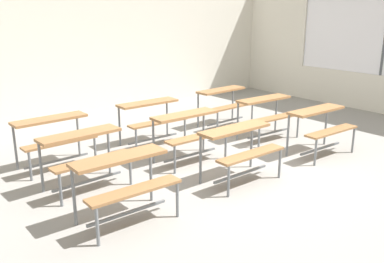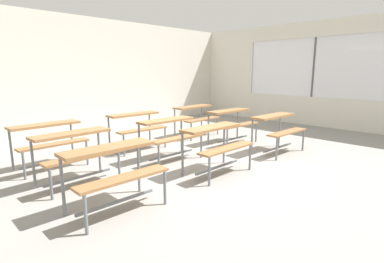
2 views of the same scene
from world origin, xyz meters
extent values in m
cube|color=gray|center=(0.00, 0.00, -0.03)|extent=(10.00, 9.00, 0.05)
cube|color=silver|center=(0.00, 4.50, 1.50)|extent=(10.00, 0.12, 3.00)
cube|color=silver|center=(5.00, 0.00, 0.42)|extent=(0.12, 9.00, 0.85)
cube|color=silver|center=(5.00, 0.00, 2.77)|extent=(0.12, 9.00, 0.45)
cube|color=silver|center=(5.00, 3.55, 1.70)|extent=(0.12, 1.90, 1.70)
cube|color=white|center=(5.00, 0.50, 1.70)|extent=(0.02, 4.20, 1.70)
cube|color=#4C5156|center=(5.00, 0.50, 1.70)|extent=(0.06, 0.05, 1.70)
cube|color=olive|center=(-2.12, -0.23, 0.72)|extent=(1.10, 0.34, 0.04)
cube|color=olive|center=(-2.12, -0.55, 0.44)|extent=(1.10, 0.24, 0.03)
cylinder|color=slate|center=(-2.61, -0.08, 0.36)|extent=(0.04, 0.04, 0.72)
cylinder|color=slate|center=(-1.61, -0.10, 0.36)|extent=(0.04, 0.04, 0.72)
cylinder|color=slate|center=(-2.62, -0.63, 0.22)|extent=(0.04, 0.04, 0.44)
cylinder|color=slate|center=(-1.62, -0.65, 0.22)|extent=(0.04, 0.04, 0.44)
cube|color=slate|center=(-2.12, -0.37, 0.10)|extent=(1.00, 0.05, 0.03)
cube|color=olive|center=(-0.30, -0.22, 0.72)|extent=(1.10, 0.32, 0.04)
cube|color=olive|center=(-0.30, -0.54, 0.44)|extent=(1.10, 0.22, 0.03)
cylinder|color=slate|center=(-0.80, -0.08, 0.36)|extent=(0.04, 0.04, 0.72)
cylinder|color=slate|center=(0.20, -0.08, 0.36)|extent=(0.04, 0.04, 0.72)
cylinder|color=slate|center=(-0.80, -0.63, 0.22)|extent=(0.04, 0.04, 0.44)
cylinder|color=slate|center=(0.20, -0.63, 0.22)|extent=(0.04, 0.04, 0.44)
cube|color=slate|center=(-0.30, -0.36, 0.10)|extent=(1.00, 0.03, 0.03)
cube|color=olive|center=(1.51, -0.27, 0.72)|extent=(1.11, 0.35, 0.04)
cube|color=olive|center=(1.50, -0.59, 0.44)|extent=(1.11, 0.25, 0.03)
cylinder|color=slate|center=(1.01, -0.11, 0.36)|extent=(0.04, 0.04, 0.72)
cylinder|color=slate|center=(2.01, -0.15, 0.36)|extent=(0.04, 0.04, 0.72)
cylinder|color=slate|center=(1.00, -0.66, 0.22)|extent=(0.04, 0.04, 0.44)
cylinder|color=slate|center=(2.00, -0.69, 0.22)|extent=(0.04, 0.04, 0.44)
cube|color=slate|center=(1.50, -0.41, 0.10)|extent=(1.00, 0.06, 0.03)
cube|color=olive|center=(-2.07, 0.89, 0.72)|extent=(1.11, 0.36, 0.04)
cube|color=olive|center=(-2.06, 0.57, 0.44)|extent=(1.11, 0.26, 0.03)
cylinder|color=slate|center=(-2.58, 1.01, 0.36)|extent=(0.04, 0.04, 0.72)
cylinder|color=slate|center=(-1.58, 1.05, 0.36)|extent=(0.04, 0.04, 0.72)
cylinder|color=slate|center=(-2.56, 0.46, 0.22)|extent=(0.04, 0.04, 0.44)
cylinder|color=slate|center=(-1.56, 0.50, 0.22)|extent=(0.04, 0.04, 0.44)
cube|color=slate|center=(-2.07, 0.75, 0.10)|extent=(1.00, 0.07, 0.03)
cube|color=olive|center=(-0.35, 0.84, 0.72)|extent=(1.10, 0.33, 0.04)
cube|color=olive|center=(-0.35, 0.52, 0.44)|extent=(1.10, 0.23, 0.03)
cylinder|color=slate|center=(-0.84, 0.98, 0.36)|extent=(0.04, 0.04, 0.72)
cylinder|color=slate|center=(0.16, 0.97, 0.36)|extent=(0.04, 0.04, 0.72)
cylinder|color=slate|center=(-0.85, 0.43, 0.22)|extent=(0.04, 0.04, 0.44)
cylinder|color=slate|center=(0.15, 0.42, 0.22)|extent=(0.04, 0.04, 0.44)
cube|color=slate|center=(-0.35, 0.70, 0.10)|extent=(1.00, 0.05, 0.03)
cube|color=olive|center=(1.50, 0.85, 0.72)|extent=(1.11, 0.37, 0.04)
cube|color=olive|center=(1.48, 0.53, 0.44)|extent=(1.11, 0.27, 0.03)
cylinder|color=slate|center=(1.00, 1.01, 0.36)|extent=(0.04, 0.04, 0.72)
cylinder|color=slate|center=(2.00, 0.96, 0.36)|extent=(0.04, 0.04, 0.72)
cylinder|color=slate|center=(0.98, 0.46, 0.22)|extent=(0.04, 0.04, 0.44)
cylinder|color=slate|center=(1.97, 0.41, 0.22)|extent=(0.04, 0.04, 0.44)
cube|color=slate|center=(1.49, 0.71, 0.10)|extent=(1.00, 0.08, 0.03)
cube|color=olive|center=(-2.08, 1.91, 0.72)|extent=(1.11, 0.35, 0.04)
cube|color=olive|center=(-2.07, 1.59, 0.44)|extent=(1.11, 0.25, 0.03)
cylinder|color=slate|center=(-2.58, 2.03, 0.36)|extent=(0.04, 0.04, 0.72)
cylinder|color=slate|center=(-1.58, 2.06, 0.36)|extent=(0.04, 0.04, 0.72)
cylinder|color=slate|center=(-2.57, 1.48, 0.22)|extent=(0.04, 0.04, 0.44)
cylinder|color=slate|center=(-1.57, 1.51, 0.22)|extent=(0.04, 0.04, 0.44)
cube|color=slate|center=(-2.08, 1.77, 0.10)|extent=(1.00, 0.06, 0.03)
cube|color=olive|center=(-0.32, 1.91, 0.72)|extent=(1.11, 0.34, 0.04)
cube|color=olive|center=(-0.33, 1.59, 0.44)|extent=(1.10, 0.24, 0.03)
cylinder|color=slate|center=(-0.82, 2.06, 0.36)|extent=(0.04, 0.04, 0.72)
cylinder|color=slate|center=(0.18, 2.04, 0.36)|extent=(0.04, 0.04, 0.72)
cylinder|color=slate|center=(-0.83, 1.51, 0.22)|extent=(0.04, 0.04, 0.44)
cylinder|color=slate|center=(0.17, 1.49, 0.22)|extent=(0.04, 0.04, 0.44)
cube|color=slate|center=(-0.32, 1.77, 0.10)|extent=(1.00, 0.05, 0.03)
cube|color=olive|center=(1.48, 1.97, 0.72)|extent=(1.11, 0.36, 0.04)
cube|color=olive|center=(1.49, 1.65, 0.44)|extent=(1.11, 0.26, 0.03)
cylinder|color=slate|center=(0.97, 2.09, 0.36)|extent=(0.04, 0.04, 0.72)
cylinder|color=slate|center=(1.97, 2.13, 0.36)|extent=(0.04, 0.04, 0.72)
cylinder|color=slate|center=(0.99, 1.54, 0.22)|extent=(0.04, 0.04, 0.44)
cylinder|color=slate|center=(1.99, 1.58, 0.22)|extent=(0.04, 0.04, 0.44)
cube|color=slate|center=(1.48, 1.83, 0.10)|extent=(1.00, 0.07, 0.03)
camera|label=1|loc=(-4.28, -4.19, 2.34)|focal=39.61mm
camera|label=2|loc=(-3.80, -3.30, 1.60)|focal=28.00mm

